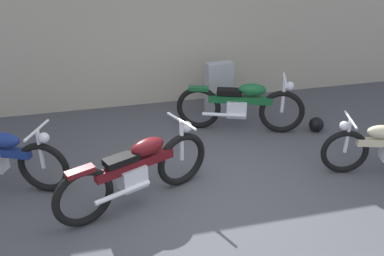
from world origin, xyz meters
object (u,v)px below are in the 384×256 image
Objects in this scene: helmet at (316,124)px; stone_marker at (219,88)px; motorcycle_green at (241,105)px; motorcycle_maroon at (137,171)px.

stone_marker is at bearing 140.61° from helmet.
stone_marker is 1.90m from helmet.
motorcycle_green is (0.15, -0.83, -0.02)m from stone_marker.
stone_marker is at bearing 120.65° from motorcycle_green.
helmet is 1.38m from motorcycle_green.
motorcycle_maroon reaches higher than motorcycle_green.
helmet is 0.12× the size of motorcycle_maroon.
helmet is 3.56m from motorcycle_maroon.
stone_marker is 0.84m from motorcycle_green.
stone_marker reaches higher than helmet.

